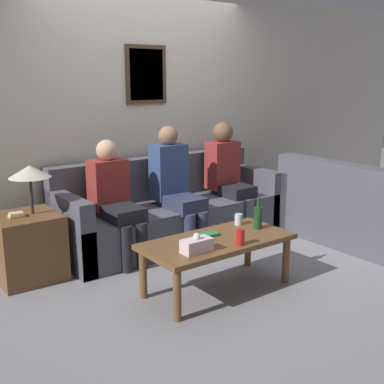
{
  "coord_description": "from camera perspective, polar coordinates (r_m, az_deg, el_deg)",
  "views": [
    {
      "loc": [
        -2.7,
        -3.5,
        1.68
      ],
      "look_at": [
        -0.19,
        -0.14,
        0.67
      ],
      "focal_mm": 45.0,
      "sensor_mm": 36.0,
      "label": 1
    }
  ],
  "objects": [
    {
      "name": "tissue_box",
      "position": [
        3.52,
        0.56,
        -6.31
      ],
      "size": [
        0.23,
        0.12,
        0.15
      ],
      "color": "silver",
      "rests_on": "coffee_table"
    },
    {
      "name": "drinking_glass",
      "position": [
        4.18,
        5.53,
        -3.24
      ],
      "size": [
        0.07,
        0.07,
        0.1
      ],
      "color": "silver",
      "rests_on": "coffee_table"
    },
    {
      "name": "book_stack",
      "position": [
        3.89,
        2.02,
        -5.06
      ],
      "size": [
        0.15,
        0.11,
        0.02
      ],
      "color": "#237547",
      "rests_on": "coffee_table"
    },
    {
      "name": "coffee_table",
      "position": [
        3.84,
        3.03,
        -6.36
      ],
      "size": [
        1.22,
        0.58,
        0.43
      ],
      "color": "brown",
      "rests_on": "ground_plane"
    },
    {
      "name": "person_left",
      "position": [
        4.48,
        -9.12,
        -0.58
      ],
      "size": [
        0.34,
        0.62,
        1.12
      ],
      "color": "black",
      "rests_on": "ground_plane"
    },
    {
      "name": "side_table_with_lamp",
      "position": [
        4.3,
        -18.88,
        -5.56
      ],
      "size": [
        0.52,
        0.52,
        0.97
      ],
      "color": "brown",
      "rests_on": "ground_plane"
    },
    {
      "name": "couch_main",
      "position": [
        5.03,
        -2.69,
        -2.43
      ],
      "size": [
        2.39,
        0.85,
        0.86
      ],
      "color": "#4C4C56",
      "rests_on": "ground_plane"
    },
    {
      "name": "wine_bottle",
      "position": [
        4.08,
        7.82,
        -2.96
      ],
      "size": [
        0.07,
        0.07,
        0.27
      ],
      "color": "#19421E",
      "rests_on": "coffee_table"
    },
    {
      "name": "ground_plane",
      "position": [
        4.73,
        0.85,
        -7.29
      ],
      "size": [
        16.0,
        16.0,
        0.0
      ],
      "primitive_type": "plane",
      "color": "gray"
    },
    {
      "name": "person_right",
      "position": [
        5.27,
        4.32,
        2.23
      ],
      "size": [
        0.34,
        0.58,
        1.2
      ],
      "color": "black",
      "rests_on": "ground_plane"
    },
    {
      "name": "person_middle",
      "position": [
        4.78,
        -1.99,
        0.98
      ],
      "size": [
        0.34,
        0.63,
        1.21
      ],
      "color": "#2D334C",
      "rests_on": "ground_plane"
    },
    {
      "name": "soda_can",
      "position": [
        3.69,
        5.73,
        -5.33
      ],
      "size": [
        0.07,
        0.07,
        0.12
      ],
      "color": "red",
      "rests_on": "coffee_table"
    },
    {
      "name": "couch_side",
      "position": [
        5.23,
        19.24,
        -2.54
      ],
      "size": [
        0.85,
        1.62,
        0.86
      ],
      "rotation": [
        0.0,
        0.0,
        1.57
      ],
      "color": "#4C4C56",
      "rests_on": "ground_plane"
    },
    {
      "name": "wall_back",
      "position": [
        5.23,
        -5.6,
        9.31
      ],
      "size": [
        9.0,
        0.08,
        2.6
      ],
      "color": "silver",
      "rests_on": "ground_plane"
    }
  ]
}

